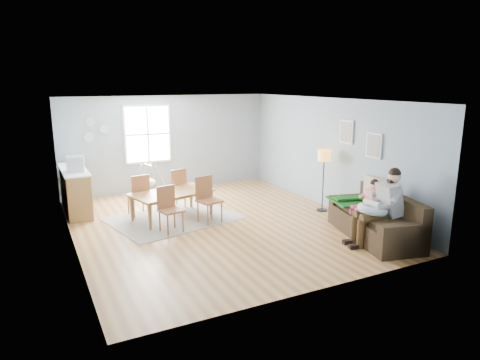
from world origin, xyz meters
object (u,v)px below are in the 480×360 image
monitor (75,164)px  chair_se (207,196)px  dining_table (173,205)px  baby_swing (149,182)px  floor_lamp (324,161)px  chair_nw (139,192)px  toddler (369,198)px  storage_cube (369,219)px  chair_sw (169,206)px  sofa (377,222)px  chair_ne (176,186)px  father (381,204)px  counter (75,190)px

monitor → chair_se: bearing=-34.7°
dining_table → baby_swing: (0.06, 2.30, 0.07)m
floor_lamp → chair_nw: size_ratio=1.51×
toddler → storage_cube: 0.60m
dining_table → chair_nw: bearing=124.5°
chair_sw → baby_swing: bearing=82.7°
sofa → chair_se: size_ratio=2.34×
chair_se → chair_ne: size_ratio=1.02×
father → floor_lamp: 2.33m
sofa → storage_cube: bearing=66.6°
toddler → chair_ne: 4.59m
chair_ne → father: bearing=-55.9°
baby_swing → chair_ne: bearing=-79.6°
chair_nw → monitor: size_ratio=2.39×
toddler → baby_swing: 6.01m
storage_cube → dining_table: dining_table is taller
floor_lamp → chair_sw: 3.84m
chair_sw → baby_swing: 3.09m
floor_lamp → monitor: (-5.34, 2.23, -0.00)m
monitor → toddler: bearing=-37.6°
chair_nw → chair_sw: bearing=-77.3°
chair_sw → chair_se: chair_se is taller
toddler → chair_sw: 4.13m
chair_nw → floor_lamp: bearing=-21.2°
chair_nw → sofa: bearing=-42.2°
dining_table → baby_swing: 2.30m
storage_cube → counter: (-5.39, 4.15, 0.30)m
chair_sw → chair_se: 0.97m
floor_lamp → baby_swing: 4.82m
father → chair_se: (-2.46, 2.74, -0.20)m
chair_nw → monitor: monitor is taller
father → monitor: bearing=138.0°
dining_table → chair_ne: size_ratio=1.78×
father → dining_table: bearing=133.2°
father → chair_ne: (-2.74, 4.04, -0.22)m
floor_lamp → monitor: bearing=157.4°
dining_table → chair_ne: chair_ne is taller
monitor → sofa: bearing=-39.0°
counter → baby_swing: size_ratio=1.89×
father → counter: (-5.00, 4.85, -0.26)m
toddler → chair_sw: bearing=150.7°
baby_swing → monitor: bearing=-150.9°
dining_table → toddler: bearing=-54.7°
chair_se → chair_nw: size_ratio=1.04×
sofa → father: size_ratio=1.61×
chair_sw → monitor: 2.61m
floor_lamp → baby_swing: size_ratio=1.49×
father → chair_ne: father is taller
sofa → dining_table: size_ratio=1.35×
chair_se → baby_swing: bearing=101.1°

